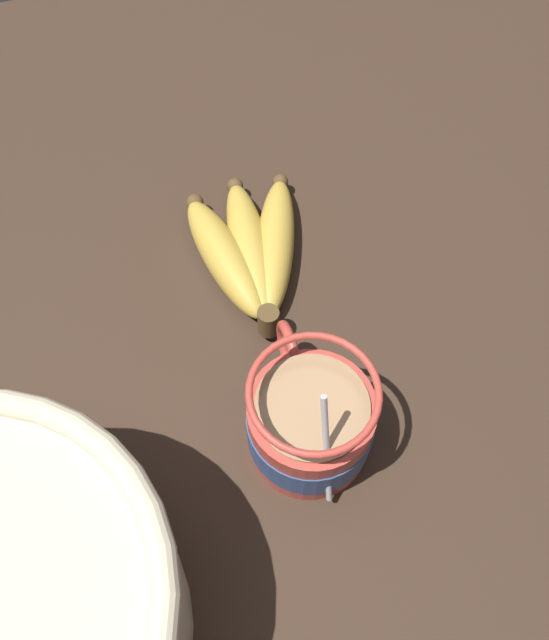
% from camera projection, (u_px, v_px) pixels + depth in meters
% --- Properties ---
extents(table, '(1.26, 1.26, 0.04)m').
position_uv_depth(table, '(265.00, 409.00, 0.65)').
color(table, '#332319').
rests_on(table, ground).
extents(coffee_mug, '(0.15, 0.10, 0.14)m').
position_uv_depth(coffee_mug, '(310.00, 422.00, 0.58)').
color(coffee_mug, '#B23D33').
rests_on(coffee_mug, table).
extents(banana_bunch, '(0.19, 0.13, 0.04)m').
position_uv_depth(banana_bunch, '(250.00, 250.00, 0.70)').
color(banana_bunch, '#4C381E').
rests_on(banana_bunch, table).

